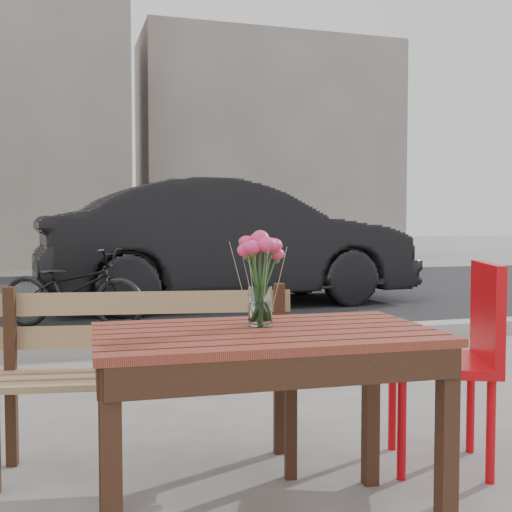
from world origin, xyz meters
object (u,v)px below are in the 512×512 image
(red_chair, at_px, (459,349))
(main_table, at_px, (265,364))
(parked_car, at_px, (229,244))
(main_vase, at_px, (260,267))
(bicycle, at_px, (72,288))

(red_chair, bearing_deg, main_table, -48.70)
(main_table, relative_size, parked_car, 0.24)
(main_vase, bearing_deg, parked_car, 76.67)
(main_table, bearing_deg, parked_car, 78.84)
(main_table, bearing_deg, main_vase, 86.66)
(main_vase, distance_m, bicycle, 4.49)
(parked_car, distance_m, bicycle, 2.39)
(main_table, xyz_separation_m, parked_car, (1.38, 5.86, 0.20))
(red_chair, height_order, parked_car, parked_car)
(main_table, relative_size, main_vase, 3.48)
(bicycle, bearing_deg, parked_car, -25.33)
(main_table, bearing_deg, bicycle, 99.15)
(red_chair, relative_size, parked_car, 0.19)
(main_table, distance_m, main_vase, 0.33)
(parked_car, bearing_deg, main_table, 162.09)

